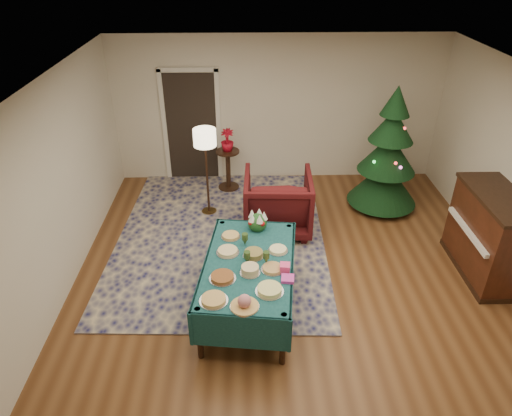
{
  "coord_description": "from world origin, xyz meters",
  "views": [
    {
      "loc": [
        -0.63,
        -4.6,
        4.1
      ],
      "look_at": [
        -0.48,
        0.71,
        0.92
      ],
      "focal_mm": 32.0,
      "sensor_mm": 36.0,
      "label": 1
    }
  ],
  "objects_px": {
    "floor_lamp": "(205,143)",
    "potted_plant": "(227,145)",
    "side_table": "(228,170)",
    "christmas_tree": "(388,156)",
    "gift_box": "(285,268)",
    "piano": "(489,236)",
    "buffet_table": "(249,271)",
    "armchair": "(278,200)"
  },
  "relations": [
    {
      "from": "floor_lamp",
      "to": "potted_plant",
      "type": "xyz_separation_m",
      "value": [
        0.32,
        0.86,
        -0.4
      ]
    },
    {
      "from": "side_table",
      "to": "christmas_tree",
      "type": "relative_size",
      "value": 0.36
    },
    {
      "from": "gift_box",
      "to": "side_table",
      "type": "xyz_separation_m",
      "value": [
        -0.75,
        3.42,
        -0.4
      ]
    },
    {
      "from": "gift_box",
      "to": "piano",
      "type": "xyz_separation_m",
      "value": [
        2.86,
        0.84,
        -0.18
      ]
    },
    {
      "from": "buffet_table",
      "to": "floor_lamp",
      "type": "distance_m",
      "value": 2.56
    },
    {
      "from": "buffet_table",
      "to": "gift_box",
      "type": "bearing_deg",
      "value": -23.61
    },
    {
      "from": "gift_box",
      "to": "armchair",
      "type": "distance_m",
      "value": 2.03
    },
    {
      "from": "gift_box",
      "to": "potted_plant",
      "type": "height_order",
      "value": "potted_plant"
    },
    {
      "from": "potted_plant",
      "to": "christmas_tree",
      "type": "xyz_separation_m",
      "value": [
        2.69,
        -0.73,
        0.08
      ]
    },
    {
      "from": "side_table",
      "to": "christmas_tree",
      "type": "xyz_separation_m",
      "value": [
        2.69,
        -0.73,
        0.59
      ]
    },
    {
      "from": "buffet_table",
      "to": "floor_lamp",
      "type": "relative_size",
      "value": 1.32
    },
    {
      "from": "side_table",
      "to": "christmas_tree",
      "type": "height_order",
      "value": "christmas_tree"
    },
    {
      "from": "christmas_tree",
      "to": "piano",
      "type": "distance_m",
      "value": 2.1
    },
    {
      "from": "piano",
      "to": "christmas_tree",
      "type": "bearing_deg",
      "value": 116.61
    },
    {
      "from": "buffet_table",
      "to": "christmas_tree",
      "type": "relative_size",
      "value": 0.93
    },
    {
      "from": "gift_box",
      "to": "floor_lamp",
      "type": "distance_m",
      "value": 2.82
    },
    {
      "from": "floor_lamp",
      "to": "side_table",
      "type": "height_order",
      "value": "floor_lamp"
    },
    {
      "from": "side_table",
      "to": "piano",
      "type": "distance_m",
      "value": 4.44
    },
    {
      "from": "buffet_table",
      "to": "floor_lamp",
      "type": "height_order",
      "value": "floor_lamp"
    },
    {
      "from": "floor_lamp",
      "to": "christmas_tree",
      "type": "height_order",
      "value": "christmas_tree"
    },
    {
      "from": "armchair",
      "to": "christmas_tree",
      "type": "distance_m",
      "value": 2.03
    },
    {
      "from": "armchair",
      "to": "potted_plant",
      "type": "distance_m",
      "value": 1.66
    },
    {
      "from": "side_table",
      "to": "potted_plant",
      "type": "xyz_separation_m",
      "value": [
        -0.0,
        0.0,
        0.51
      ]
    },
    {
      "from": "buffet_table",
      "to": "side_table",
      "type": "distance_m",
      "value": 3.26
    },
    {
      "from": "armchair",
      "to": "floor_lamp",
      "type": "height_order",
      "value": "floor_lamp"
    },
    {
      "from": "christmas_tree",
      "to": "piano",
      "type": "bearing_deg",
      "value": -63.39
    },
    {
      "from": "gift_box",
      "to": "piano",
      "type": "relative_size",
      "value": 0.08
    },
    {
      "from": "armchair",
      "to": "potted_plant",
      "type": "height_order",
      "value": "armchair"
    },
    {
      "from": "floor_lamp",
      "to": "christmas_tree",
      "type": "xyz_separation_m",
      "value": [
        3.01,
        0.13,
        -0.32
      ]
    },
    {
      "from": "armchair",
      "to": "christmas_tree",
      "type": "xyz_separation_m",
      "value": [
        1.87,
        0.68,
        0.43
      ]
    },
    {
      "from": "side_table",
      "to": "gift_box",
      "type": "bearing_deg",
      "value": -77.56
    },
    {
      "from": "potted_plant",
      "to": "floor_lamp",
      "type": "bearing_deg",
      "value": -110.43
    },
    {
      "from": "floor_lamp",
      "to": "christmas_tree",
      "type": "distance_m",
      "value": 3.03
    },
    {
      "from": "armchair",
      "to": "side_table",
      "type": "bearing_deg",
      "value": -57.26
    },
    {
      "from": "floor_lamp",
      "to": "potted_plant",
      "type": "relative_size",
      "value": 3.7
    },
    {
      "from": "potted_plant",
      "to": "christmas_tree",
      "type": "height_order",
      "value": "christmas_tree"
    },
    {
      "from": "christmas_tree",
      "to": "gift_box",
      "type": "bearing_deg",
      "value": -125.68
    },
    {
      "from": "buffet_table",
      "to": "potted_plant",
      "type": "xyz_separation_m",
      "value": [
        -0.34,
        3.23,
        0.3
      ]
    },
    {
      "from": "side_table",
      "to": "christmas_tree",
      "type": "bearing_deg",
      "value": -15.1
    },
    {
      "from": "potted_plant",
      "to": "piano",
      "type": "bearing_deg",
      "value": -35.48
    },
    {
      "from": "gift_box",
      "to": "floor_lamp",
      "type": "relative_size",
      "value": 0.08
    },
    {
      "from": "buffet_table",
      "to": "armchair",
      "type": "xyz_separation_m",
      "value": [
        0.48,
        1.83,
        -0.05
      ]
    }
  ]
}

